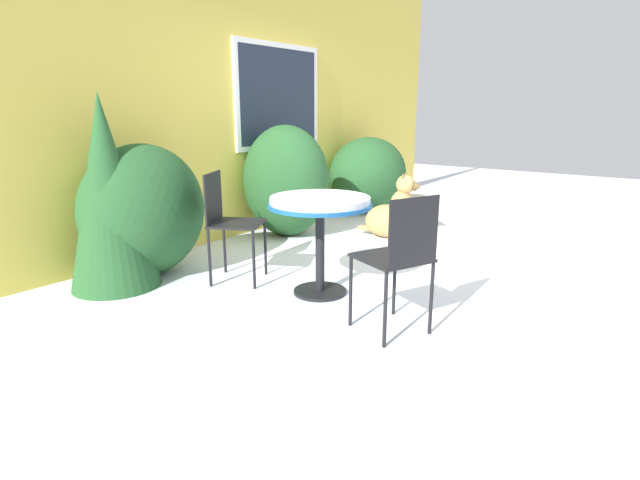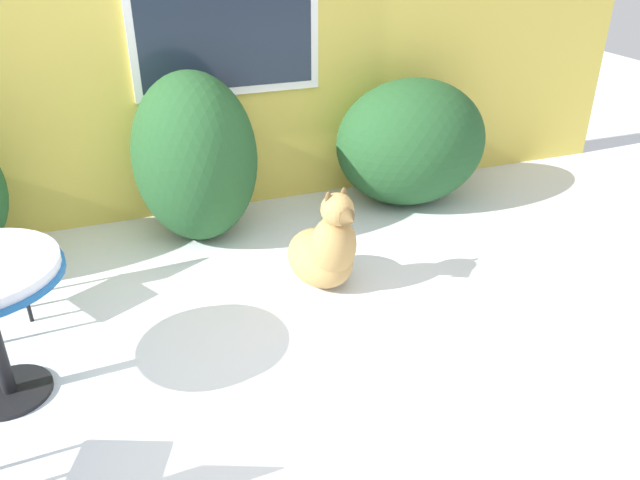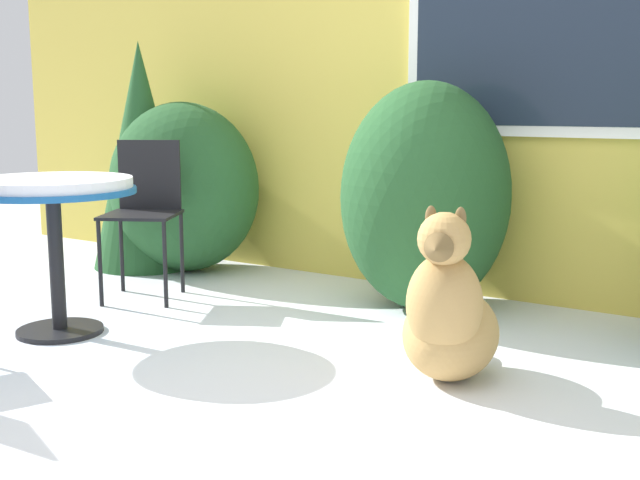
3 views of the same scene
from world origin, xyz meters
name	(u,v)px [view 3 (image 3 of 3)]	position (x,y,z in m)	size (l,w,h in m)	color
ground_plane	(233,403)	(0.00, 0.00, 0.00)	(16.00, 16.00, 0.00)	white
house_wall	(477,18)	(0.02, 2.20, 1.62)	(8.00, 0.10, 3.24)	#DBC14C
shrub_left	(183,187)	(-1.89, 1.75, 0.57)	(1.12, 0.87, 1.15)	#235128
shrub_middle	(426,196)	(-0.05, 1.73, 0.63)	(0.91, 1.04, 1.26)	#235128
evergreen_bush	(142,156)	(-2.22, 1.70, 0.78)	(0.71, 0.71, 1.56)	#235128
patio_table	(53,203)	(-1.34, 0.26, 0.66)	(0.80, 0.80, 0.78)	black
patio_chair_near_table	(144,208)	(-1.55, 1.06, 0.53)	(0.56, 0.56, 0.92)	black
dog	(449,319)	(0.58, 0.68, 0.27)	(0.51, 0.73, 0.74)	tan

